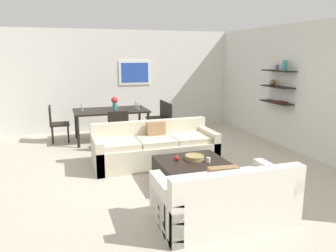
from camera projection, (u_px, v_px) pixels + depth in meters
name	position (u px, v px, depth m)	size (l,w,h in m)	color
ground_plane	(165.00, 168.00, 6.05)	(18.00, 18.00, 0.00)	#BCB29E
back_wall_unit	(136.00, 80.00, 9.12)	(8.40, 0.09, 2.70)	silver
right_wall_shelf_unit	(287.00, 87.00, 7.24)	(0.34, 8.20, 2.70)	silver
sofa_beige	(155.00, 149.00, 6.27)	(2.32, 0.90, 0.78)	beige
loveseat_white	(224.00, 199.00, 4.08)	(1.68, 0.90, 0.78)	silver
coffee_table	(193.00, 173.00, 5.30)	(1.09, 1.03, 0.38)	black
decorative_bowl	(195.00, 157.00, 5.33)	(0.32, 0.32, 0.08)	#99844C
candle_jar	(208.00, 160.00, 5.20)	(0.07, 0.07, 0.08)	silver
apple_on_coffee_table	(177.00, 158.00, 5.29)	(0.08, 0.08, 0.08)	red
dining_table	(111.00, 113.00, 7.90)	(1.74, 1.01, 0.75)	black
dining_chair_right_near	(164.00, 118.00, 8.12)	(0.44, 0.44, 0.88)	black
dining_chair_foot	(118.00, 128.00, 7.09)	(0.44, 0.44, 0.88)	black
dining_chair_right_far	(159.00, 115.00, 8.54)	(0.44, 0.44, 0.88)	black
dining_chair_left_far	(56.00, 121.00, 7.76)	(0.44, 0.44, 0.88)	black
wine_glass_left_far	(82.00, 105.00, 7.77)	(0.07, 0.07, 0.17)	silver
wine_glass_right_far	(136.00, 103.00, 8.18)	(0.06, 0.06, 0.16)	silver
wine_glass_right_near	(138.00, 104.00, 7.94)	(0.06, 0.06, 0.18)	silver
centerpiece_vase	(115.00, 102.00, 7.83)	(0.16, 0.16, 0.32)	teal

